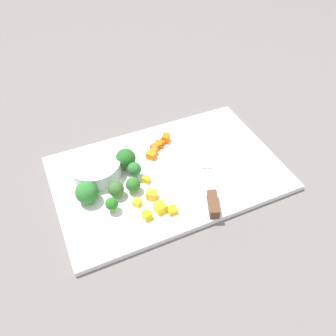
{
  "coord_description": "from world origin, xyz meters",
  "views": [
    {
      "loc": [
        0.21,
        0.46,
        0.54
      ],
      "look_at": [
        0.0,
        0.0,
        0.02
      ],
      "focal_mm": 37.2,
      "sensor_mm": 36.0,
      "label": 1
    }
  ],
  "objects": [
    {
      "name": "pepper_dice_3",
      "position": [
        0.08,
        0.09,
        0.02
      ],
      "size": [
        0.02,
        0.02,
        0.02
      ],
      "primitive_type": "cube",
      "rotation": [
        0.0,
        0.0,
        0.18
      ],
      "color": "yellow",
      "rests_on": "cutting_board"
    },
    {
      "name": "carrot_dice_1",
      "position": [
        -0.02,
        -0.09,
        0.02
      ],
      "size": [
        0.02,
        0.02,
        0.01
      ],
      "primitive_type": "cube",
      "rotation": [
        0.0,
        0.0,
        2.28
      ],
      "color": "orange",
      "rests_on": "cutting_board"
    },
    {
      "name": "pepper_dice_0",
      "position": [
        0.06,
        0.09,
        0.02
      ],
      "size": [
        0.02,
        0.02,
        0.02
      ],
      "primitive_type": "cube",
      "rotation": [
        0.0,
        0.0,
        0.16
      ],
      "color": "yellow",
      "rests_on": "cutting_board"
    },
    {
      "name": "broccoli_floret_4",
      "position": [
        0.08,
        -0.05,
        0.04
      ],
      "size": [
        0.04,
        0.04,
        0.05
      ],
      "color": "#83AE60",
      "rests_on": "cutting_board"
    },
    {
      "name": "carrot_dice_2",
      "position": [
        -0.01,
        -0.08,
        0.02
      ],
      "size": [
        0.02,
        0.02,
        0.01
      ],
      "primitive_type": "cube",
      "rotation": [
        0.0,
        0.0,
        2.73
      ],
      "color": "orange",
      "rests_on": "cutting_board"
    },
    {
      "name": "broccoli_floret_2",
      "position": [
        0.17,
        0.01,
        0.03
      ],
      "size": [
        0.04,
        0.04,
        0.05
      ],
      "color": "#87BC58",
      "rests_on": "cutting_board"
    },
    {
      "name": "broccoli_floret_5",
      "position": [
        0.14,
        0.05,
        0.03
      ],
      "size": [
        0.02,
        0.02,
        0.03
      ],
      "color": "#94BD60",
      "rests_on": "cutting_board"
    },
    {
      "name": "pepper_dice_2",
      "position": [
        0.09,
        0.06,
        0.02
      ],
      "size": [
        0.02,
        0.02,
        0.01
      ],
      "primitive_type": "cube",
      "rotation": [
        0.0,
        0.0,
        0.6
      ],
      "color": "yellow",
      "rests_on": "cutting_board"
    },
    {
      "name": "broccoli_floret_0",
      "position": [
        0.12,
        0.02,
        0.03
      ],
      "size": [
        0.03,
        0.03,
        0.03
      ],
      "color": "#92B059",
      "rests_on": "cutting_board"
    },
    {
      "name": "carrot_dice_3",
      "position": [
        0.02,
        -0.05,
        0.02
      ],
      "size": [
        0.02,
        0.02,
        0.02
      ],
      "primitive_type": "cube",
      "rotation": [
        0.0,
        0.0,
        2.27
      ],
      "color": "orange",
      "rests_on": "cutting_board"
    },
    {
      "name": "broccoli_floret_3",
      "position": [
        0.08,
        0.02,
        0.03
      ],
      "size": [
        0.03,
        0.03,
        0.03
      ],
      "color": "#90C05D",
      "rests_on": "cutting_board"
    },
    {
      "name": "pepper_dice_1",
      "position": [
        0.04,
        0.1,
        0.02
      ],
      "size": [
        0.02,
        0.02,
        0.01
      ],
      "primitive_type": "cube",
      "rotation": [
        0.0,
        0.0,
        3.11
      ],
      "color": "yellow",
      "rests_on": "cutting_board"
    },
    {
      "name": "broccoli_floret_1",
      "position": [
        0.07,
        -0.01,
        0.03
      ],
      "size": [
        0.03,
        0.03,
        0.04
      ],
      "color": "#84AE6D",
      "rests_on": "cutting_board"
    },
    {
      "name": "ground_plane",
      "position": [
        0.0,
        0.0,
        0.0
      ],
      "size": [
        4.0,
        4.0,
        0.0
      ],
      "primitive_type": "plane",
      "color": "slate"
    },
    {
      "name": "pepper_dice_5",
      "position": [
        0.06,
        0.05,
        0.02
      ],
      "size": [
        0.03,
        0.03,
        0.02
      ],
      "primitive_type": "cube",
      "rotation": [
        0.0,
        0.0,
        2.51
      ],
      "color": "yellow",
      "rests_on": "cutting_board"
    },
    {
      "name": "chef_knife",
      "position": [
        -0.06,
        0.06,
        0.02
      ],
      "size": [
        0.13,
        0.27,
        0.02
      ],
      "rotation": [
        0.0,
        0.0,
        4.33
      ],
      "color": "silver",
      "rests_on": "cutting_board"
    },
    {
      "name": "pepper_dice_4",
      "position": [
        0.05,
        0.01,
        0.02
      ],
      "size": [
        0.02,
        0.02,
        0.01
      ],
      "primitive_type": "cube",
      "rotation": [
        0.0,
        0.0,
        2.17
      ],
      "color": "gold",
      "rests_on": "cutting_board"
    },
    {
      "name": "carrot_dice_4",
      "position": [
        -0.0,
        -0.07,
        0.02
      ],
      "size": [
        0.02,
        0.02,
        0.01
      ],
      "primitive_type": "cube",
      "rotation": [
        0.0,
        0.0,
        0.45
      ],
      "color": "orange",
      "rests_on": "cutting_board"
    },
    {
      "name": "carrot_dice_0",
      "position": [
        0.01,
        -0.06,
        0.02
      ],
      "size": [
        0.01,
        0.01,
        0.01
      ],
      "primitive_type": "cube",
      "rotation": [
        0.0,
        0.0,
        0.09
      ],
      "color": "orange",
      "rests_on": "cutting_board"
    },
    {
      "name": "cutting_board",
      "position": [
        0.0,
        0.0,
        0.01
      ],
      "size": [
        0.47,
        0.3,
        0.01
      ],
      "primitive_type": "cube",
      "color": "white",
      "rests_on": "ground_plane"
    },
    {
      "name": "carrot_dice_5",
      "position": [
        -0.04,
        -0.09,
        0.02
      ],
      "size": [
        0.02,
        0.02,
        0.02
      ],
      "primitive_type": "cube",
      "rotation": [
        0.0,
        0.0,
        0.85
      ],
      "color": "orange",
      "rests_on": "cutting_board"
    },
    {
      "name": "prep_bowl",
      "position": [
        0.14,
        -0.06,
        0.03
      ],
      "size": [
        0.11,
        0.11,
        0.03
      ],
      "primitive_type": "cylinder",
      "color": "white",
      "rests_on": "cutting_board"
    }
  ]
}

